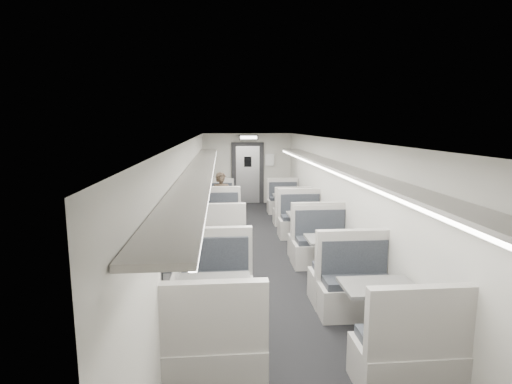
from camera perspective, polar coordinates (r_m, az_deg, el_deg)
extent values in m
cube|color=black|center=(8.12, 1.63, -10.18)|extent=(3.00, 12.00, 0.12)
cube|color=white|center=(7.64, 1.72, 7.89)|extent=(3.00, 12.00, 0.12)
cube|color=beige|center=(13.76, -1.23, 3.38)|extent=(3.00, 0.12, 2.40)
cube|color=beige|center=(7.76, -9.84, -1.59)|extent=(0.12, 12.00, 2.40)
cube|color=beige|center=(8.11, 12.69, -1.20)|extent=(0.12, 12.00, 2.40)
cube|color=#AAA69F|center=(10.91, -5.43, -3.62)|extent=(0.96, 0.53, 0.41)
cube|color=black|center=(10.88, -5.45, -2.31)|extent=(0.85, 0.43, 0.09)
cube|color=#AAA69F|center=(10.61, -5.48, -1.12)|extent=(0.96, 0.11, 0.63)
cube|color=#AAA69F|center=(12.28, -5.39, -2.12)|extent=(0.96, 0.53, 0.41)
cube|color=black|center=(12.21, -5.40, -1.00)|extent=(0.85, 0.43, 0.09)
cube|color=#AAA69F|center=(12.38, -5.42, 0.42)|extent=(0.96, 0.11, 0.63)
cylinder|color=silver|center=(11.57, -5.42, -2.30)|extent=(0.09, 0.09, 0.62)
cylinder|color=silver|center=(11.64, -5.39, -3.74)|extent=(0.33, 0.33, 0.03)
cube|color=slate|center=(11.50, -5.44, -0.60)|extent=(0.80, 0.54, 0.04)
cube|color=#AAA69F|center=(8.03, -5.59, -8.21)|extent=(1.12, 0.62, 0.48)
cube|color=black|center=(7.97, -5.62, -6.15)|extent=(0.99, 0.50, 0.11)
cube|color=#AAA69F|center=(7.64, -5.68, -4.38)|extent=(1.12, 0.13, 0.74)
cube|color=#AAA69F|center=(9.61, -5.49, -5.21)|extent=(1.12, 0.62, 0.48)
cube|color=black|center=(9.51, -5.52, -3.56)|extent=(0.99, 0.50, 0.11)
cube|color=#AAA69F|center=(9.70, -5.54, -1.39)|extent=(1.12, 0.13, 0.74)
cylinder|color=silver|center=(8.78, -5.55, -5.78)|extent=(0.11, 0.11, 0.73)
cylinder|color=silver|center=(8.88, -5.51, -7.95)|extent=(0.38, 0.38, 0.03)
cube|color=slate|center=(8.68, -5.59, -3.19)|extent=(0.93, 0.63, 0.04)
cube|color=#AAA69F|center=(6.46, -5.73, -12.90)|extent=(1.02, 0.57, 0.43)
cube|color=black|center=(6.39, -5.77, -10.61)|extent=(0.91, 0.45, 0.10)
cube|color=#AAA69F|center=(6.08, -5.84, -8.81)|extent=(1.02, 0.12, 0.68)
cube|color=#AAA69F|center=(7.88, -5.60, -8.72)|extent=(1.02, 0.57, 0.43)
cube|color=black|center=(7.77, -5.63, -6.93)|extent=(0.91, 0.45, 0.10)
cube|color=#AAA69F|center=(7.92, -5.65, -4.43)|extent=(1.02, 0.12, 0.68)
cylinder|color=silver|center=(7.13, -5.67, -9.73)|extent=(0.10, 0.10, 0.67)
cylinder|color=silver|center=(7.24, -5.63, -12.11)|extent=(0.35, 0.35, 0.03)
cube|color=slate|center=(7.01, -5.72, -6.86)|extent=(0.85, 0.58, 0.04)
cube|color=#AAA69F|center=(4.59, -6.08, -22.74)|extent=(1.10, 0.61, 0.47)
cube|color=black|center=(4.47, -6.14, -19.42)|extent=(0.98, 0.49, 0.10)
cube|color=#AAA69F|center=(4.10, -6.30, -17.32)|extent=(1.10, 0.12, 0.73)
cube|color=#AAA69F|center=(6.02, -5.79, -14.46)|extent=(1.10, 0.61, 0.47)
cube|color=black|center=(5.88, -5.84, -12.04)|extent=(0.98, 0.49, 0.10)
cube|color=#AAA69F|center=(6.02, -5.86, -8.38)|extent=(1.10, 0.12, 0.73)
cylinder|color=silver|center=(5.24, -5.94, -16.83)|extent=(0.10, 0.10, 0.72)
cylinder|color=silver|center=(5.40, -5.87, -20.10)|extent=(0.37, 0.37, 0.03)
cube|color=slate|center=(5.07, -6.02, -12.77)|extent=(0.92, 0.62, 0.04)
cube|color=#AAA69F|center=(10.97, 5.09, -3.52)|extent=(0.97, 0.54, 0.41)
cube|color=black|center=(10.94, 5.08, -2.19)|extent=(0.86, 0.43, 0.09)
cube|color=#AAA69F|center=(10.67, 5.32, -0.99)|extent=(0.97, 0.11, 0.64)
cube|color=#AAA69F|center=(12.35, 3.94, -2.02)|extent=(0.97, 0.54, 0.41)
cube|color=black|center=(12.27, 3.97, -0.89)|extent=(0.86, 0.43, 0.09)
cube|color=#AAA69F|center=(12.45, 3.82, 0.55)|extent=(0.97, 0.11, 0.64)
cylinder|color=silver|center=(11.63, 4.49, -2.19)|extent=(0.09, 0.09, 0.63)
cylinder|color=silver|center=(11.70, 4.47, -3.65)|extent=(0.33, 0.33, 0.03)
cube|color=slate|center=(11.57, 4.51, -0.48)|extent=(0.81, 0.55, 0.04)
cube|color=#AAA69F|center=(8.27, 8.54, -7.81)|extent=(1.06, 0.59, 0.45)
cube|color=black|center=(8.22, 8.53, -5.91)|extent=(0.94, 0.47, 0.10)
cube|color=#AAA69F|center=(7.92, 9.00, -4.28)|extent=(1.06, 0.12, 0.70)
cube|color=#AAA69F|center=(9.75, 6.40, -5.09)|extent=(1.06, 0.59, 0.45)
cube|color=black|center=(9.65, 6.46, -3.55)|extent=(0.94, 0.47, 0.10)
cube|color=#AAA69F|center=(9.82, 6.21, -1.52)|extent=(1.06, 0.12, 0.70)
cylinder|color=silver|center=(8.97, 7.39, -5.60)|extent=(0.10, 0.10, 0.69)
cylinder|color=silver|center=(9.07, 7.35, -7.63)|extent=(0.36, 0.36, 0.03)
cube|color=slate|center=(8.88, 7.45, -3.19)|extent=(0.88, 0.60, 0.04)
cube|color=#AAA69F|center=(6.43, 12.86, -13.09)|extent=(1.10, 0.61, 0.47)
cube|color=black|center=(6.35, 12.87, -10.60)|extent=(0.98, 0.49, 0.10)
cube|color=#AAA69F|center=(6.02, 13.72, -8.62)|extent=(1.10, 0.12, 0.73)
cube|color=#AAA69F|center=(7.89, 9.25, -8.65)|extent=(1.10, 0.61, 0.47)
cube|color=black|center=(7.77, 9.36, -6.72)|extent=(0.98, 0.49, 0.10)
cube|color=#AAA69F|center=(7.93, 8.97, -4.05)|extent=(1.10, 0.12, 0.73)
cylinder|color=silver|center=(7.11, 10.89, -9.70)|extent=(0.10, 0.10, 0.72)
cylinder|color=silver|center=(7.22, 10.80, -12.27)|extent=(0.37, 0.37, 0.03)
cube|color=slate|center=(6.98, 10.99, -6.60)|extent=(0.91, 0.62, 0.04)
cube|color=#AAA69F|center=(4.76, 20.79, -22.09)|extent=(1.09, 0.61, 0.46)
cube|color=black|center=(4.65, 20.84, -18.92)|extent=(0.97, 0.48, 0.10)
cube|color=#AAA69F|center=(4.31, 22.60, -16.77)|extent=(1.09, 0.12, 0.72)
cube|color=#AAA69F|center=(6.07, 14.06, -14.54)|extent=(1.09, 0.61, 0.46)
cube|color=black|center=(5.94, 14.27, -12.16)|extent=(0.97, 0.48, 0.10)
cube|color=#AAA69F|center=(6.06, 13.61, -8.59)|extent=(1.09, 0.12, 0.72)
cylinder|color=silver|center=(5.34, 17.01, -16.71)|extent=(0.10, 0.10, 0.71)
cylinder|color=silver|center=(5.50, 16.83, -19.89)|extent=(0.37, 0.37, 0.03)
cube|color=slate|center=(5.18, 17.23, -12.77)|extent=(0.91, 0.62, 0.04)
imported|color=black|center=(10.28, -4.93, -1.31)|extent=(0.57, 0.40, 1.50)
cube|color=black|center=(11.09, -8.04, 2.57)|extent=(0.02, 1.18, 0.84)
cube|color=black|center=(8.91, -8.77, 0.85)|extent=(0.02, 1.18, 0.84)
cube|color=black|center=(6.75, -9.98, -1.97)|extent=(0.02, 1.18, 0.84)
cube|color=black|center=(4.63, -12.31, -7.40)|extent=(0.02, 1.18, 0.84)
cube|color=#AAA69F|center=(7.34, -7.86, 3.51)|extent=(0.46, 10.40, 0.05)
cube|color=white|center=(7.34, -6.29, 3.15)|extent=(0.05, 10.20, 0.04)
cube|color=#AAA69F|center=(7.64, 11.42, 3.65)|extent=(0.46, 10.40, 0.05)
cube|color=white|center=(7.59, 9.95, 3.28)|extent=(0.05, 10.20, 0.04)
cube|color=black|center=(13.66, -1.20, 2.70)|extent=(1.10, 0.10, 2.10)
cube|color=silver|center=(13.63, -1.19, 2.48)|extent=(0.80, 0.05, 1.95)
cube|color=black|center=(13.55, -1.18, 4.35)|extent=(0.25, 0.02, 0.35)
cube|color=black|center=(13.08, -1.07, 7.80)|extent=(0.62, 0.10, 0.16)
cube|color=white|center=(13.02, -1.06, 7.79)|extent=(0.54, 0.02, 0.10)
cube|color=white|center=(13.66, 1.95, 4.60)|extent=(0.32, 0.02, 0.40)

